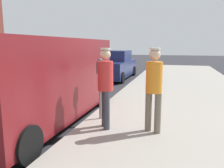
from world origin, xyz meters
TOP-DOWN VIEW (x-y plane):
  - ground_plane at (0.00, 0.00)m, footprint 80.00×80.00m
  - sidewalk_slab at (3.50, 0.00)m, footprint 5.00×32.00m
  - parking_meter_near at (1.35, -0.35)m, footprint 0.14×0.18m
  - pedestrian_in_orange at (2.71, -0.89)m, footprint 0.34×0.34m
  - pedestrian_in_red at (1.66, -0.92)m, footprint 0.34×0.34m
  - parked_van at (-0.15, -0.49)m, footprint 2.18×5.23m
  - parked_sedan_ahead at (-0.39, 7.55)m, footprint 1.99×4.42m

SIDE VIEW (x-z plane):
  - ground_plane at x=0.00m, z-range 0.00..0.00m
  - sidewalk_slab at x=3.50m, z-range 0.00..0.15m
  - parked_sedan_ahead at x=-0.39m, z-range -0.08..1.57m
  - parked_van at x=-0.15m, z-range 0.08..2.23m
  - pedestrian_in_red at x=1.66m, z-range 0.29..2.06m
  - parking_meter_near at x=1.35m, z-range 0.42..1.94m
  - pedestrian_in_orange at x=2.71m, z-range 0.29..2.07m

